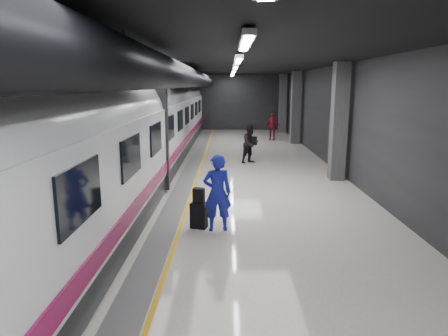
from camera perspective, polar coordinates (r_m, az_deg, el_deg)
ground at (r=13.86m, az=-0.66°, el=-3.48°), size 40.00×40.00×0.00m
platform_hall at (r=14.33m, az=-1.78°, el=11.33°), size 10.02×40.02×4.51m
train at (r=13.91m, az=-14.22°, el=4.91°), size 3.05×38.00×4.05m
traveler_main at (r=10.04m, az=-0.96°, el=-3.57°), size 0.79×0.58×1.97m
suitcase_main at (r=10.41m, az=-3.61°, el=-6.77°), size 0.47×0.37×0.67m
shoulder_bag at (r=10.24m, az=-3.64°, el=-3.98°), size 0.32×0.22×0.39m
traveler_far_a at (r=18.96m, az=3.81°, el=3.51°), size 1.15×1.11×1.87m
traveler_far_b at (r=27.17m, az=6.88°, el=5.89°), size 1.14×0.68×1.82m
suitcase_far at (r=24.89m, az=4.31°, el=3.91°), size 0.39×0.29×0.53m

